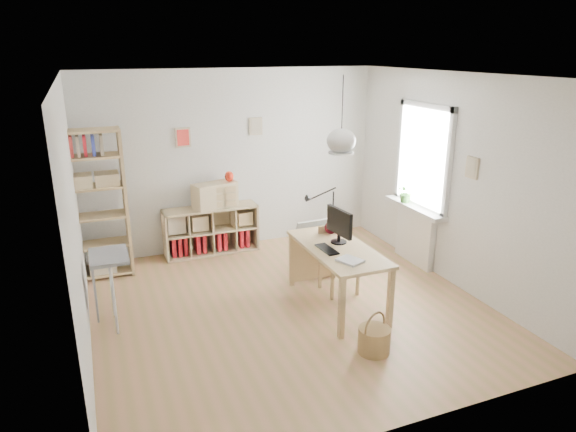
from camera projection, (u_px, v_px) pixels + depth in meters
name	position (u px, v px, depth m)	size (l,w,h in m)	color
ground	(290.00, 307.00, 6.18)	(4.50, 4.50, 0.00)	tan
room_shell	(341.00, 141.00, 5.62)	(4.50, 4.50, 4.50)	white
window_unit	(424.00, 157.00, 7.01)	(0.07, 1.16, 1.46)	white
radiator	(415.00, 236.00, 7.36)	(0.10, 0.80, 0.80)	white
windowsill	(415.00, 208.00, 7.21)	(0.22, 1.20, 0.06)	white
desk	(338.00, 254.00, 6.04)	(0.70, 1.50, 0.75)	#DFB880
cube_shelf	(209.00, 233.00, 7.76)	(1.40, 0.38, 0.72)	tan
tall_bookshelf	(94.00, 199.00, 6.71)	(0.80, 0.38, 2.00)	#DFB880
side_table	(104.00, 271.00, 5.56)	(0.40, 0.55, 0.85)	gray
chair	(337.00, 255.00, 6.48)	(0.42, 0.42, 0.85)	gray
wicker_basket	(374.00, 339.00, 5.22)	(0.33, 0.33, 0.46)	olive
storage_chest	(325.00, 254.00, 7.21)	(0.64, 0.71, 0.65)	silver
monitor	(339.00, 224.00, 6.07)	(0.19, 0.48, 0.42)	black
keyboard	(327.00, 249.00, 5.92)	(0.14, 0.36, 0.02)	black
task_lamp	(319.00, 205.00, 6.45)	(0.47, 0.17, 0.50)	black
yarn_ball	(331.00, 228.00, 6.42)	(0.16, 0.16, 0.16)	#4C0A16
paper_tray	(350.00, 261.00, 5.59)	(0.21, 0.26, 0.03)	white
drawer_chest	(215.00, 195.00, 7.57)	(0.64, 0.29, 0.36)	tan
red_vase	(229.00, 176.00, 7.57)	(0.13, 0.13, 0.16)	maroon
potted_plant	(406.00, 193.00, 7.33)	(0.26, 0.22, 0.29)	#316325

